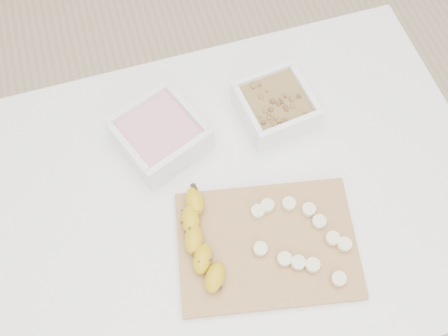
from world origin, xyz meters
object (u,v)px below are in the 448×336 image
object	(u,v)px
table	(228,213)
cutting_board	(267,245)
bowl_granola	(275,106)
bowl_yogurt	(160,135)
banana	(202,241)

from	to	relation	value
table	cutting_board	xyz separation A→B (m)	(0.04, -0.12, 0.10)
bowl_granola	bowl_yogurt	bearing A→B (deg)	179.74
table	banana	distance (m)	0.17
table	bowl_yogurt	distance (m)	0.22
banana	bowl_granola	bearing A→B (deg)	59.55
table	banana	size ratio (longest dim) A/B	5.24
cutting_board	bowl_yogurt	bearing A→B (deg)	116.50
cutting_board	bowl_granola	bearing A→B (deg)	67.89
banana	table	bearing A→B (deg)	60.90
bowl_yogurt	cutting_board	xyz separation A→B (m)	(0.13, -0.26, -0.03)
table	bowl_granola	xyz separation A→B (m)	(0.14, 0.15, 0.13)
bowl_granola	banana	size ratio (longest dim) A/B	0.80
table	banana	xyz separation A→B (m)	(-0.08, -0.08, 0.13)
bowl_granola	table	bearing A→B (deg)	-134.62
bowl_yogurt	bowl_granola	world-z (taller)	bowl_yogurt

